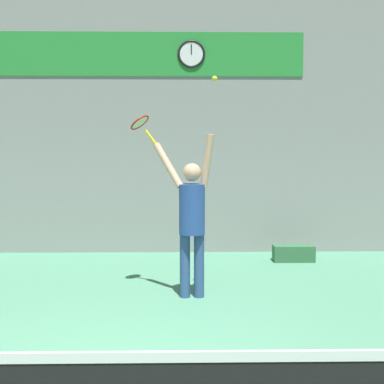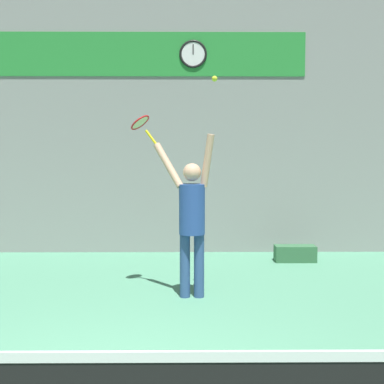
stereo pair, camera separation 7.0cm
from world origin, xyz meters
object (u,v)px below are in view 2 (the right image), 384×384
object	(u,v)px
tennis_player	(192,215)
scoreboard_clock	(193,54)
tennis_racket	(141,124)
tennis_ball	(215,79)
equipment_bag	(295,253)

from	to	relation	value
tennis_player	scoreboard_clock	bearing A→B (deg)	89.00
tennis_player	tennis_racket	xyz separation A→B (m)	(-0.65, 0.33, 1.14)
tennis_ball	equipment_bag	xyz separation A→B (m)	(1.47, 2.19, -2.59)
tennis_ball	equipment_bag	distance (m)	3.70
scoreboard_clock	tennis_racket	bearing A→B (deg)	-105.13
tennis_racket	equipment_bag	distance (m)	3.64
tennis_ball	tennis_racket	bearing A→B (deg)	157.30
scoreboard_clock	tennis_ball	world-z (taller)	scoreboard_clock
tennis_player	tennis_ball	distance (m)	1.70
scoreboard_clock	equipment_bag	size ratio (longest dim) A/B	0.72
tennis_player	equipment_bag	world-z (taller)	tennis_player
scoreboard_clock	equipment_bag	distance (m)	3.89
scoreboard_clock	tennis_player	xyz separation A→B (m)	(-0.05, -2.93, -2.49)
tennis_player	equipment_bag	distance (m)	2.90
tennis_player	equipment_bag	bearing A→B (deg)	50.64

